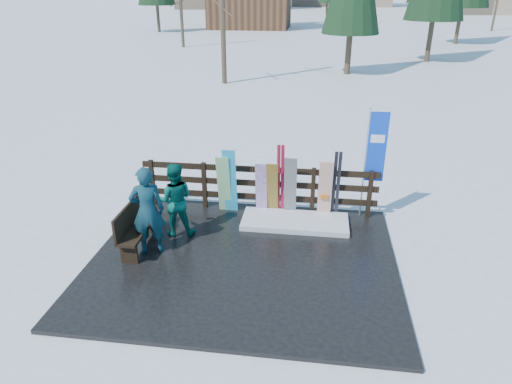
# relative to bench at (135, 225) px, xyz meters

# --- Properties ---
(ground) EXTENTS (700.00, 700.00, 0.00)m
(ground) POSITION_rel_bench_xyz_m (2.25, -0.16, -0.60)
(ground) COLOR white
(ground) RESTS_ON ground
(deck) EXTENTS (6.00, 5.00, 0.08)m
(deck) POSITION_rel_bench_xyz_m (2.25, -0.16, -0.56)
(deck) COLOR black
(deck) RESTS_ON ground
(fence) EXTENTS (5.60, 0.10, 1.15)m
(fence) POSITION_rel_bench_xyz_m (2.25, 2.04, 0.14)
(fence) COLOR black
(fence) RESTS_ON deck
(snow_patch) EXTENTS (2.40, 1.00, 0.12)m
(snow_patch) POSITION_rel_bench_xyz_m (3.18, 1.44, -0.46)
(snow_patch) COLOR white
(snow_patch) RESTS_ON deck
(bench) EXTENTS (0.41, 1.50, 0.97)m
(bench) POSITION_rel_bench_xyz_m (0.00, 0.00, 0.00)
(bench) COLOR black
(bench) RESTS_ON deck
(snowboard_0) EXTENTS (0.30, 0.28, 1.62)m
(snowboard_0) POSITION_rel_bench_xyz_m (1.63, 1.82, 0.29)
(snowboard_0) COLOR #27ABDD
(snowboard_0) RESTS_ON deck
(snowboard_1) EXTENTS (0.30, 0.30, 1.44)m
(snowboard_1) POSITION_rel_bench_xyz_m (1.48, 1.82, 0.20)
(snowboard_1) COLOR white
(snowboard_1) RESTS_ON deck
(snowboard_2) EXTENTS (0.26, 0.36, 1.35)m
(snowboard_2) POSITION_rel_bench_xyz_m (2.62, 1.82, 0.16)
(snowboard_2) COLOR yellow
(snowboard_2) RESTS_ON deck
(snowboard_3) EXTENTS (0.26, 0.27, 1.32)m
(snowboard_3) POSITION_rel_bench_xyz_m (2.36, 1.82, 0.15)
(snowboard_3) COLOR white
(snowboard_3) RESTS_ON deck
(snowboard_4) EXTENTS (0.28, 0.23, 1.49)m
(snowboard_4) POSITION_rel_bench_xyz_m (3.03, 1.82, 0.23)
(snowboard_4) COLOR black
(snowboard_4) RESTS_ON deck
(snowboard_5) EXTENTS (0.31, 0.20, 1.43)m
(snowboard_5) POSITION_rel_bench_xyz_m (3.82, 1.82, 0.20)
(snowboard_5) COLOR white
(snowboard_5) RESTS_ON deck
(ski_pair_a) EXTENTS (0.17, 0.20, 1.76)m
(ski_pair_a) POSITION_rel_bench_xyz_m (2.80, 1.89, 0.36)
(ski_pair_a) COLOR #A21430
(ski_pair_a) RESTS_ON deck
(ski_pair_b) EXTENTS (0.17, 0.21, 1.66)m
(ski_pair_b) POSITION_rel_bench_xyz_m (4.07, 1.89, 0.31)
(ski_pair_b) COLOR black
(ski_pair_b) RESTS_ON deck
(rental_flag) EXTENTS (0.45, 0.04, 2.60)m
(rental_flag) POSITION_rel_bench_xyz_m (4.85, 2.09, 1.09)
(rental_flag) COLOR silver
(rental_flag) RESTS_ON deck
(person_front) EXTENTS (0.79, 0.65, 1.85)m
(person_front) POSITION_rel_bench_xyz_m (0.35, -0.14, 0.41)
(person_front) COLOR #175657
(person_front) RESTS_ON deck
(person_back) EXTENTS (0.90, 0.76, 1.63)m
(person_back) POSITION_rel_bench_xyz_m (0.65, 0.66, 0.30)
(person_back) COLOR #06584B
(person_back) RESTS_ON deck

